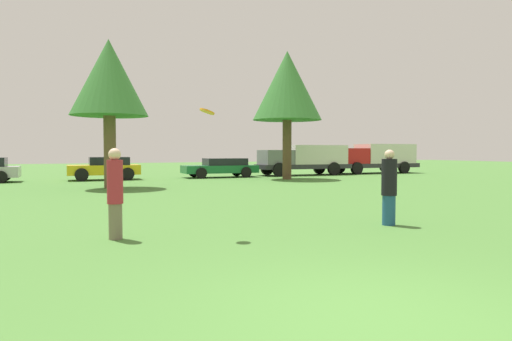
% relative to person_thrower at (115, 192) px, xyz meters
% --- Properties ---
extents(ground_plane, '(120.00, 120.00, 0.00)m').
position_rel_person_thrower_xyz_m(ground_plane, '(1.88, -5.20, -0.86)').
color(ground_plane, '#477A33').
extents(person_thrower, '(0.29, 0.29, 1.68)m').
position_rel_person_thrower_xyz_m(person_thrower, '(0.00, 0.00, 0.00)').
color(person_thrower, '#726651').
rests_on(person_thrower, ground).
extents(person_catcher, '(0.33, 0.33, 1.66)m').
position_rel_person_thrower_xyz_m(person_catcher, '(5.68, -0.75, -0.03)').
color(person_catcher, navy).
rests_on(person_catcher, ground).
extents(frisbee, '(0.29, 0.29, 0.13)m').
position_rel_person_thrower_xyz_m(frisbee, '(1.62, -0.47, 1.50)').
color(frisbee, orange).
extents(tree_1, '(3.30, 3.30, 6.45)m').
position_rel_person_thrower_xyz_m(tree_1, '(1.22, 12.07, 3.86)').
color(tree_1, brown).
rests_on(tree_1, ground).
extents(tree_2, '(3.92, 3.92, 7.32)m').
position_rel_person_thrower_xyz_m(tree_2, '(11.24, 14.63, 4.44)').
color(tree_2, brown).
rests_on(tree_2, ground).
extents(parked_car_yellow, '(3.89, 2.09, 1.28)m').
position_rel_person_thrower_xyz_m(parked_car_yellow, '(1.61, 18.22, -0.17)').
color(parked_car_yellow, gold).
rests_on(parked_car_yellow, ground).
extents(parked_car_green, '(4.60, 1.96, 1.17)m').
position_rel_person_thrower_xyz_m(parked_car_green, '(8.42, 17.96, -0.23)').
color(parked_car_green, '#196633').
rests_on(parked_car_green, ground).
extents(delivery_truck_grey, '(6.50, 2.27, 2.01)m').
position_rel_person_thrower_xyz_m(delivery_truck_grey, '(14.46, 18.20, 0.28)').
color(delivery_truck_grey, '#2D2D33').
rests_on(delivery_truck_grey, ground).
extents(delivery_truck_red, '(6.59, 2.57, 2.12)m').
position_rel_person_thrower_xyz_m(delivery_truck_red, '(20.57, 18.50, 0.32)').
color(delivery_truck_red, '#2D2D33').
rests_on(delivery_truck_red, ground).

